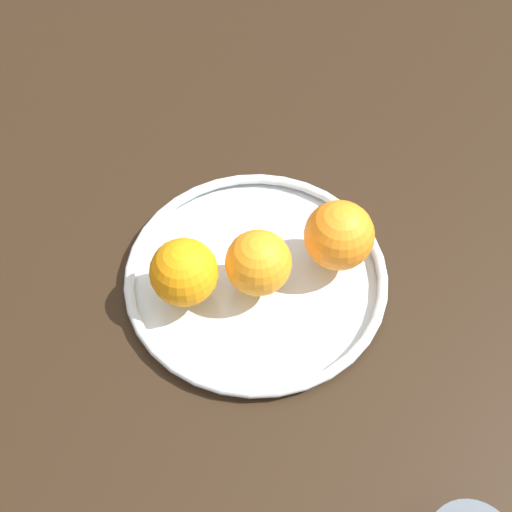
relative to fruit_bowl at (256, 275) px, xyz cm
name	(u,v)px	position (x,y,z in cm)	size (l,w,h in cm)	color
ground_plane	(256,289)	(0.00, 0.00, -2.92)	(151.07, 151.07, 4.00)	black
fruit_bowl	(256,275)	(0.00, 0.00, 0.00)	(30.32, 30.32, 1.80)	silver
orange_center	(184,272)	(-4.68, -6.69, 4.62)	(7.47, 7.47, 7.47)	orange
orange_front_right	(258,263)	(1.02, -0.94, 4.54)	(7.32, 7.32, 7.32)	orange
orange_front_left	(339,235)	(6.18, 7.18, 4.84)	(7.92, 7.92, 7.92)	orange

